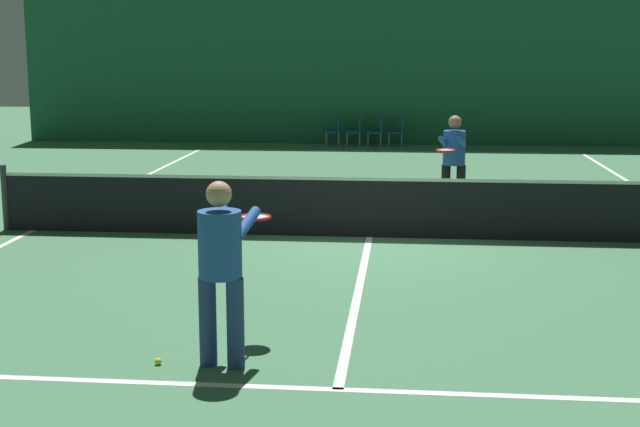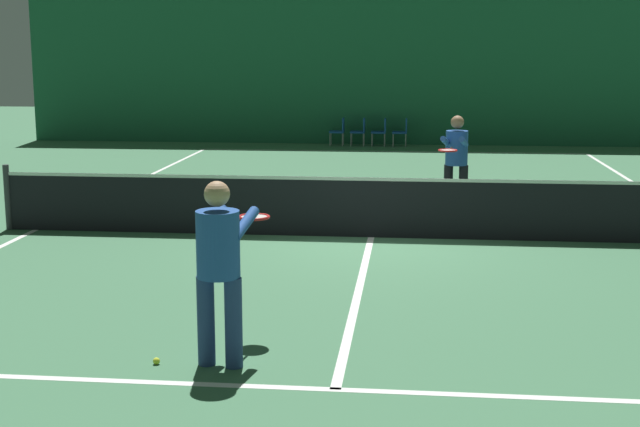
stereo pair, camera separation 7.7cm
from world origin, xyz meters
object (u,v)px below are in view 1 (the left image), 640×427
Objects in this scene: courtside_chair_0 at (335,130)px; tennis_net at (370,205)px; courtside_chair_2 at (377,130)px; courtside_chair_3 at (398,130)px; courtside_chair_1 at (356,130)px; tennis_ball at (158,361)px; player_near at (222,259)px; player_far at (454,156)px.

tennis_net is at bearing 6.96° from courtside_chair_0.
courtside_chair_2 is 1.00× the size of courtside_chair_3.
courtside_chair_1 is 1.00× the size of courtside_chair_2.
tennis_ball is (-0.10, -19.32, -0.45)m from courtside_chair_0.
courtside_chair_0 is at bearing 10.23° from player_near.
player_near is 19.30m from courtside_chair_3.
tennis_net reaches higher than tennis_ball.
courtside_chair_1 is at bearing 90.00° from courtside_chair_0.
courtside_chair_1 and courtside_chair_2 have the same top height.
tennis_net is at bearing 4.25° from courtside_chair_1.
player_far is at bearing 5.82° from courtside_chair_3.
player_near reaches higher than player_far.
tennis_ball is at bearing 105.43° from player_near.
courtside_chair_2 is (0.76, 19.24, -0.53)m from player_near.
courtside_chair_0 is 1.91m from courtside_chair_3.
courtside_chair_3 is (-1.12, 10.99, -0.53)m from player_far.
courtside_chair_3 is 12.73× the size of tennis_ball.
courtside_chair_1 is (0.12, 19.24, -0.53)m from player_near.
player_near is at bearing 6.73° from tennis_ball.
courtside_chair_3 is at bearing -163.05° from player_far.
courtside_chair_2 and courtside_chair_3 have the same top height.
courtside_chair_0 is 1.00× the size of courtside_chair_3.
courtside_chair_3 is (1.28, 0.00, 0.00)m from courtside_chair_1.
courtside_chair_2 is at bearing -90.00° from courtside_chair_3.
player_far is at bearing 59.43° from tennis_net.
player_near reaches higher than courtside_chair_0.
courtside_chair_0 is 1.00× the size of courtside_chair_1.
player_far reaches higher than courtside_chair_3.
courtside_chair_2 is 12.73× the size of tennis_ball.
player_near is 19.25m from courtside_chair_1.
courtside_chair_1 is (0.64, 0.00, 0.00)m from courtside_chair_0.
player_near is 2.09× the size of courtside_chair_3.
courtside_chair_0 is 1.28m from courtside_chair_2.
player_far reaches higher than tennis_ball.
courtside_chair_0 is (-1.63, 13.37, -0.03)m from tennis_net.
tennis_net reaches higher than courtside_chair_1.
player_near is 2.09× the size of courtside_chair_2.
tennis_ball is at bearing -9.53° from player_far.
courtside_chair_1 is at bearing -156.57° from player_far.
tennis_net is at bearing -1.21° from courtside_chair_3.
tennis_ball is (-1.38, -19.32, -0.45)m from courtside_chair_2.
courtside_chair_1 is at bearing 8.33° from player_near.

